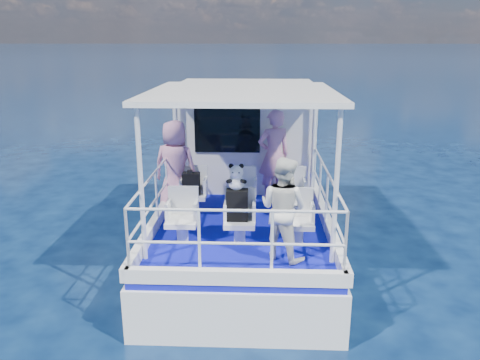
% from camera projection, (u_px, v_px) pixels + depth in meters
% --- Properties ---
extents(ground, '(2000.00, 2000.00, 0.00)m').
position_uv_depth(ground, '(242.00, 263.00, 8.65)').
color(ground, black).
rests_on(ground, ground).
extents(hull, '(3.00, 7.00, 1.60)m').
position_uv_depth(hull, '(244.00, 241.00, 9.61)').
color(hull, white).
rests_on(hull, ground).
extents(deck, '(2.90, 6.90, 0.10)m').
position_uv_depth(deck, '(244.00, 202.00, 9.36)').
color(deck, '#0A0C93').
rests_on(deck, hull).
extents(cabin, '(2.85, 2.00, 2.20)m').
position_uv_depth(cabin, '(246.00, 133.00, 10.28)').
color(cabin, white).
rests_on(cabin, deck).
extents(canopy, '(3.00, 3.20, 0.08)m').
position_uv_depth(canopy, '(242.00, 93.00, 7.56)').
color(canopy, white).
rests_on(canopy, cabin).
extents(canopy_posts, '(2.77, 2.97, 2.20)m').
position_uv_depth(canopy_posts, '(242.00, 162.00, 7.84)').
color(canopy_posts, white).
rests_on(canopy_posts, deck).
extents(railings, '(2.84, 3.59, 1.00)m').
position_uv_depth(railings, '(241.00, 202.00, 7.70)').
color(railings, white).
rests_on(railings, deck).
extents(seat_port_fwd, '(0.48, 0.46, 0.38)m').
position_uv_depth(seat_port_fwd, '(194.00, 203.00, 8.57)').
color(seat_port_fwd, silver).
rests_on(seat_port_fwd, deck).
extents(seat_center_fwd, '(0.48, 0.46, 0.38)m').
position_uv_depth(seat_center_fwd, '(243.00, 204.00, 8.53)').
color(seat_center_fwd, silver).
rests_on(seat_center_fwd, deck).
extents(seat_stbd_fwd, '(0.48, 0.46, 0.38)m').
position_uv_depth(seat_stbd_fwd, '(292.00, 205.00, 8.49)').
color(seat_stbd_fwd, silver).
rests_on(seat_stbd_fwd, deck).
extents(seat_port_aft, '(0.48, 0.46, 0.38)m').
position_uv_depth(seat_port_aft, '(182.00, 231.00, 7.32)').
color(seat_port_aft, silver).
rests_on(seat_port_aft, deck).
extents(seat_center_aft, '(0.48, 0.46, 0.38)m').
position_uv_depth(seat_center_aft, '(240.00, 232.00, 7.28)').
color(seat_center_aft, silver).
rests_on(seat_center_aft, deck).
extents(seat_stbd_aft, '(0.48, 0.46, 0.38)m').
position_uv_depth(seat_stbd_aft, '(298.00, 233.00, 7.25)').
color(seat_stbd_aft, silver).
rests_on(seat_stbd_aft, deck).
extents(passenger_port_fwd, '(0.70, 0.56, 1.68)m').
position_uv_depth(passenger_port_fwd, '(175.00, 166.00, 8.59)').
color(passenger_port_fwd, pink).
rests_on(passenger_port_fwd, deck).
extents(passenger_stbd_fwd, '(0.76, 0.63, 1.80)m').
position_uv_depth(passenger_stbd_fwd, '(274.00, 156.00, 9.12)').
color(passenger_stbd_fwd, '#CD85A8').
rests_on(passenger_stbd_fwd, deck).
extents(passenger_stbd_aft, '(0.93, 0.88, 1.51)m').
position_uv_depth(passenger_stbd_aft, '(283.00, 209.00, 6.65)').
color(passenger_stbd_aft, silver).
rests_on(passenger_stbd_aft, deck).
extents(backpack_port, '(0.31, 0.17, 0.40)m').
position_uv_depth(backpack_port, '(191.00, 184.00, 8.40)').
color(backpack_port, black).
rests_on(backpack_port, seat_port_fwd).
extents(backpack_center, '(0.33, 0.19, 0.49)m').
position_uv_depth(backpack_center, '(237.00, 205.00, 7.17)').
color(backpack_center, black).
rests_on(backpack_center, seat_center_aft).
extents(compact_camera, '(0.09, 0.05, 0.05)m').
position_uv_depth(compact_camera, '(190.00, 172.00, 8.32)').
color(compact_camera, black).
rests_on(compact_camera, backpack_port).
extents(panda, '(0.26, 0.22, 0.40)m').
position_uv_depth(panda, '(236.00, 177.00, 7.04)').
color(panda, white).
rests_on(panda, backpack_center).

